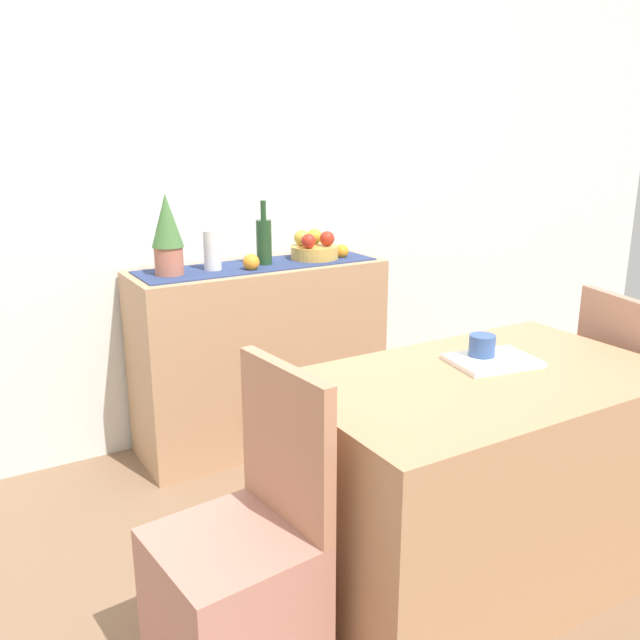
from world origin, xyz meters
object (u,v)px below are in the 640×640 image
Objects in this scene: coffee_cup at (482,348)px; chair_near_window at (239,594)px; potted_plant at (167,234)px; open_book at (493,361)px; chair_by_corner at (636,445)px; sideboard_console at (261,355)px; dining_table at (478,478)px; wine_bottle at (264,241)px; fruit_bowl at (314,252)px; ceramic_vase at (212,251)px.

coffee_cup is 0.10× the size of chair_near_window.
potted_plant is 1.47m from open_book.
open_book is 0.92m from chair_by_corner.
sideboard_console is 3.38× the size of potted_plant.
dining_table is at bearing -66.15° from potted_plant.
fruit_bowl is at bearing -0.00° from wine_bottle.
chair_near_window reaches higher than sideboard_console.
ceramic_vase reaches higher than sideboard_console.
chair_by_corner is (0.74, -1.33, -0.66)m from fruit_bowl.
chair_near_window reaches higher than dining_table.
wine_bottle is at bearing 180.00° from fruit_bowl.
open_book is (0.10, 0.07, 0.38)m from dining_table.
coffee_cup is at bearing -79.94° from wine_bottle.
dining_table is 1.37× the size of chair_near_window.
chair_by_corner is (1.47, -1.33, -0.81)m from potted_plant.
sideboard_console is 0.76m from potted_plant.
chair_by_corner is at bearing 5.07° from open_book.
sideboard_console is 0.97× the size of dining_table.
potted_plant reaches higher than open_book.
fruit_bowl is at bearing 52.36° from chair_near_window.
dining_table is at bearing -84.49° from wine_bottle.
dining_table is at bearing -135.17° from open_book.
open_book is at bearing -78.30° from sideboard_console.
wine_bottle is at bearing 95.51° from dining_table.
fruit_bowl is 1.80m from chair_near_window.
fruit_bowl is 0.83× the size of open_book.
chair_near_window reaches higher than coffee_cup.
dining_table is 4.41× the size of open_book.
ceramic_vase is 0.15× the size of dining_table.
wine_bottle is 0.25× the size of dining_table.
wine_bottle is 1.08× the size of open_book.
coffee_cup reaches higher than open_book.
wine_bottle is 0.26m from ceramic_vase.
chair_near_window is at bearing -173.58° from coffee_cup.
dining_table is 0.89m from chair_near_window.
fruit_bowl is at bearing 97.96° from open_book.
chair_by_corner reaches higher than open_book.
fruit_bowl is at bearing 83.80° from dining_table.
potted_plant reaches higher than coffee_cup.
sideboard_console is at bearing 111.64° from open_book.
sideboard_console is 1.32m from open_book.
open_book is 0.31× the size of chair_by_corner.
potted_plant is (-0.20, -0.00, 0.09)m from ceramic_vase.
wine_bottle is 0.34× the size of chair_near_window.
potted_plant reaches higher than wine_bottle.
open_book is (-0.04, -1.26, -0.17)m from fruit_bowl.
wine_bottle is 1.26m from coffee_cup.
wine_bottle reaches higher than ceramic_vase.
fruit_bowl is 1.45m from dining_table.
ceramic_vase reaches higher than open_book.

